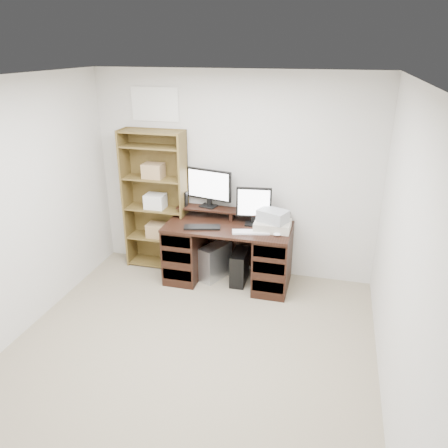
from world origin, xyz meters
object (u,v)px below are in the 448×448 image
at_px(monitor_wide, 209,186).
at_px(monitor_small, 254,204).
at_px(printer, 273,226).
at_px(tower_black, 239,267).
at_px(desk, 228,252).
at_px(tower_silver, 215,261).
at_px(bookshelf, 156,199).

distance_m(monitor_wide, monitor_small, 0.62).
bearing_deg(monitor_small, printer, -32.43).
relative_size(printer, tower_black, 0.99).
bearing_deg(tower_black, desk, -177.55).
bearing_deg(monitor_wide, tower_black, -16.48).
relative_size(monitor_small, tower_silver, 1.02).
relative_size(desk, bookshelf, 0.83).
height_order(monitor_small, tower_black, monitor_small).
relative_size(monitor_small, tower_black, 1.10).
relative_size(tower_silver, tower_black, 1.07).
distance_m(desk, monitor_wide, 0.85).
bearing_deg(bookshelf, tower_black, -10.01).
bearing_deg(bookshelf, printer, -7.96).
bearing_deg(tower_silver, tower_black, 18.59).
xyz_separation_m(monitor_small, printer, (0.25, -0.12, -0.20)).
xyz_separation_m(tower_black, bookshelf, (-1.15, 0.20, 0.71)).
xyz_separation_m(monitor_small, bookshelf, (-1.29, 0.10, -0.08)).
xyz_separation_m(tower_silver, bookshelf, (-0.83, 0.17, 0.70)).
bearing_deg(monitor_small, desk, -164.39).
height_order(tower_silver, bookshelf, bookshelf).
distance_m(desk, tower_black, 0.23).
bearing_deg(printer, monitor_wide, 161.89).
relative_size(monitor_wide, monitor_small, 1.30).
bearing_deg(desk, tower_black, 4.27).
bearing_deg(monitor_small, monitor_wide, 159.21).
bearing_deg(bookshelf, desk, -11.92).
bearing_deg(printer, tower_black, 177.39).
distance_m(monitor_wide, printer, 0.94).
bearing_deg(tower_black, printer, -3.63).
xyz_separation_m(monitor_wide, bookshelf, (-0.69, -0.05, -0.22)).
distance_m(monitor_wide, tower_black, 1.06).
height_order(desk, monitor_wide, monitor_wide).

